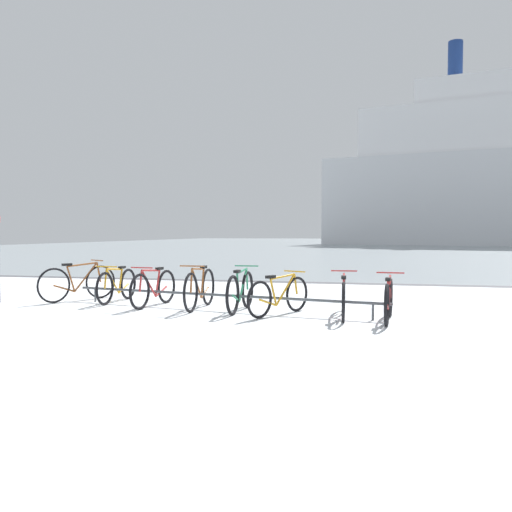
% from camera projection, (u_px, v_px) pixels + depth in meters
% --- Properties ---
extents(ground, '(80.00, 132.00, 0.08)m').
position_uv_depth(ground, '(356.00, 246.00, 57.83)').
color(ground, silver).
extents(bike_rack, '(6.28, 1.25, 0.31)m').
position_uv_depth(bike_rack, '(218.00, 295.00, 9.73)').
color(bike_rack, '#4C5156').
rests_on(bike_rack, ground).
extents(bicycle_0, '(0.91, 1.59, 0.85)m').
position_uv_depth(bicycle_0, '(78.00, 282.00, 11.07)').
color(bicycle_0, black).
rests_on(bicycle_0, ground).
extents(bicycle_1, '(0.46, 1.64, 0.77)m').
position_uv_depth(bicycle_1, '(117.00, 285.00, 10.83)').
color(bicycle_1, black).
rests_on(bicycle_1, ground).
extents(bicycle_2, '(0.46, 1.67, 0.79)m').
position_uv_depth(bicycle_2, '(154.00, 288.00, 10.20)').
color(bicycle_2, black).
rests_on(bicycle_2, ground).
extents(bicycle_3, '(0.46, 1.75, 0.85)m').
position_uv_depth(bicycle_3, '(200.00, 289.00, 9.88)').
color(bicycle_3, black).
rests_on(bicycle_3, ground).
extents(bicycle_4, '(0.46, 1.66, 0.82)m').
position_uv_depth(bicycle_4, '(241.00, 291.00, 9.55)').
color(bicycle_4, black).
rests_on(bicycle_4, ground).
extents(bicycle_5, '(0.83, 1.52, 0.75)m').
position_uv_depth(bicycle_5, '(279.00, 295.00, 9.15)').
color(bicycle_5, black).
rests_on(bicycle_5, ground).
extents(bicycle_6, '(0.46, 1.74, 0.77)m').
position_uv_depth(bicycle_6, '(344.00, 297.00, 8.89)').
color(bicycle_6, black).
rests_on(bicycle_6, ground).
extents(bicycle_7, '(0.46, 1.63, 0.77)m').
position_uv_depth(bicycle_7, '(389.00, 300.00, 8.48)').
color(bicycle_7, black).
rests_on(bicycle_7, ground).
extents(ferry_ship, '(41.66, 16.97, 22.99)m').
position_uv_depth(ferry_ship, '(510.00, 175.00, 57.39)').
color(ferry_ship, silver).
rests_on(ferry_ship, ground).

